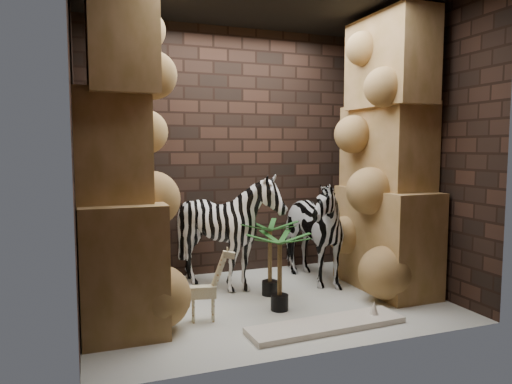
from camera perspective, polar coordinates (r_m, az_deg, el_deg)
name	(u,v)px	position (r m, az deg, el deg)	size (l,w,h in m)	color
floor	(265,302)	(4.88, 1.15, -13.16)	(3.50, 3.50, 0.00)	beige
wall_back	(228,152)	(5.81, -3.35, 4.86)	(3.50, 3.50, 0.00)	black
wall_front	(328,155)	(3.50, 8.72, 4.44)	(3.50, 3.50, 0.00)	black
wall_left	(75,154)	(4.31, -21.10, 4.31)	(3.00, 3.00, 0.00)	black
wall_right	(413,152)	(5.51, 18.42, 4.56)	(3.00, 3.00, 0.00)	black
rock_pillar_left	(117,154)	(4.32, -16.44, 4.46)	(0.68, 1.30, 3.00)	tan
rock_pillar_right	(388,153)	(5.31, 15.63, 4.62)	(0.58, 1.25, 3.00)	tan
zebra_right	(306,222)	(5.46, 6.07, -3.58)	(0.64, 1.19, 1.41)	white
zebra_left	(228,237)	(5.16, -3.41, -5.44)	(1.04, 1.29, 1.17)	white
giraffe_toy	(203,284)	(4.30, -6.44, -11.00)	(0.35, 0.12, 0.68)	beige
palm_front	(270,258)	(5.00, 1.70, -7.96)	(0.36, 0.36, 0.80)	#17420E
palm_back	(280,271)	(4.55, 2.88, -9.58)	(0.36, 0.36, 0.76)	#17420E
surfboard	(327,325)	(4.28, 8.53, -15.62)	(1.42, 0.35, 0.05)	silver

